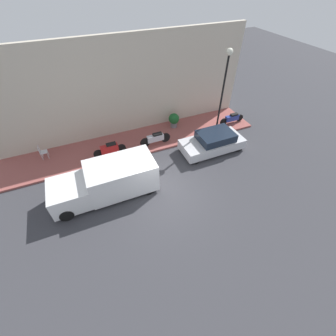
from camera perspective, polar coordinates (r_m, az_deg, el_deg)
ground_plane at (r=12.16m, az=-0.93°, el=-6.69°), size 60.00×60.00×0.00m
sidewalk at (r=15.63m, az=-7.97°, el=6.60°), size 2.94×16.98×0.13m
building_facade at (r=15.45m, az=-11.00°, el=19.13°), size 0.30×16.98×6.31m
parked_car at (r=14.83m, az=11.30°, el=6.50°), size 1.82×4.05×1.28m
delivery_van at (r=11.96m, az=-15.42°, el=-3.18°), size 2.02×5.32×1.82m
scooter_silver at (r=14.94m, az=-3.18°, el=7.52°), size 0.30×2.09×0.82m
motorcycle_blue at (r=17.78m, az=15.97°, el=12.07°), size 0.30×1.98×0.74m
motorcycle_red at (r=14.50m, az=-14.58°, el=4.72°), size 0.30×2.03×0.84m
streetlamp at (r=15.08m, az=14.28°, el=21.31°), size 0.40×0.40×5.48m
potted_plant at (r=16.61m, az=1.51°, el=12.20°), size 0.77×0.77×1.05m
cafe_chair at (r=15.78m, az=-29.37°, el=3.69°), size 0.40×0.40×0.89m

